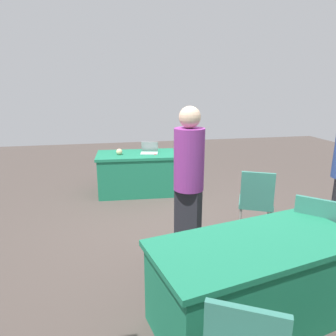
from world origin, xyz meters
name	(u,v)px	position (x,y,z in m)	size (l,w,h in m)	color
ground_plane	(181,228)	(0.00, 0.00, 0.00)	(14.40, 14.40, 0.00)	#4C423D
table_foreground	(137,173)	(0.46, -1.69, 0.39)	(1.55, 0.94, 0.77)	#1E7A56
table_mid_left	(255,281)	(-0.18, 1.90, 0.39)	(1.94, 1.19, 0.77)	#1E7A56
chair_near_front	(316,232)	(-1.09, 1.44, 0.54)	(0.62, 0.62, 0.95)	#9E9993
chair_tucked_right	(256,199)	(-0.90, 0.47, 0.55)	(0.59, 0.59, 0.96)	#9E9993
person_attendee_standing	(189,177)	(0.12, 0.80, 1.02)	(0.47, 0.47, 1.81)	#26262D
laptop_silver	(149,151)	(0.22, -1.69, 0.81)	(0.37, 0.35, 0.21)	silver
yarn_ball	(119,152)	(0.79, -1.66, 0.83)	(0.11, 0.11, 0.11)	beige
scissors_red	(154,154)	(0.15, -1.59, 0.78)	(0.18, 0.04, 0.01)	red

